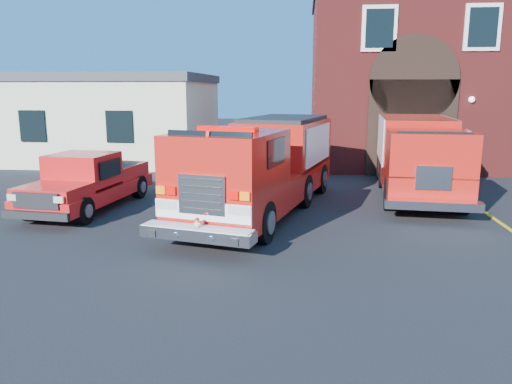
# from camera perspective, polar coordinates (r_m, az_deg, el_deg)

# --- Properties ---
(ground) EXTENTS (100.00, 100.00, 0.00)m
(ground) POSITION_cam_1_polar(r_m,az_deg,el_deg) (12.90, 0.51, -4.59)
(ground) COLOR black
(ground) RESTS_ON ground
(parking_stripe_near) EXTENTS (0.12, 3.00, 0.01)m
(parking_stripe_near) POSITION_cam_1_polar(r_m,az_deg,el_deg) (14.84, 26.81, -3.68)
(parking_stripe_near) COLOR #DCB70B
(parking_stripe_near) RESTS_ON ground
(parking_stripe_mid) EXTENTS (0.12, 3.00, 0.01)m
(parking_stripe_mid) POSITION_cam_1_polar(r_m,az_deg,el_deg) (17.59, 23.35, -1.13)
(parking_stripe_mid) COLOR #DCB70B
(parking_stripe_mid) RESTS_ON ground
(parking_stripe_far) EXTENTS (0.12, 3.00, 0.01)m
(parking_stripe_far) POSITION_cam_1_polar(r_m,az_deg,el_deg) (20.40, 20.84, 0.72)
(parking_stripe_far) COLOR #DCB70B
(parking_stripe_far) RESTS_ON ground
(fire_station) EXTENTS (15.20, 10.20, 8.45)m
(fire_station) POSITION_cam_1_polar(r_m,az_deg,el_deg) (27.49, 22.78, 12.13)
(fire_station) COLOR maroon
(fire_station) RESTS_ON ground
(side_building) EXTENTS (10.20, 8.20, 4.35)m
(side_building) POSITION_cam_1_polar(r_m,az_deg,el_deg) (27.30, -16.33, 8.26)
(side_building) COLOR beige
(side_building) RESTS_ON ground
(fire_engine) EXTENTS (4.54, 9.21, 2.74)m
(fire_engine) POSITION_cam_1_polar(r_m,az_deg,el_deg) (14.78, 0.86, 3.14)
(fire_engine) COLOR black
(fire_engine) RESTS_ON ground
(pickup_truck) EXTENTS (2.49, 5.47, 1.73)m
(pickup_truck) POSITION_cam_1_polar(r_m,az_deg,el_deg) (16.09, -18.60, 1.07)
(pickup_truck) COLOR black
(pickup_truck) RESTS_ON ground
(secondary_truck) EXTENTS (3.24, 8.23, 2.60)m
(secondary_truck) POSITION_cam_1_polar(r_m,az_deg,el_deg) (18.24, 17.96, 4.21)
(secondary_truck) COLOR black
(secondary_truck) RESTS_ON ground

